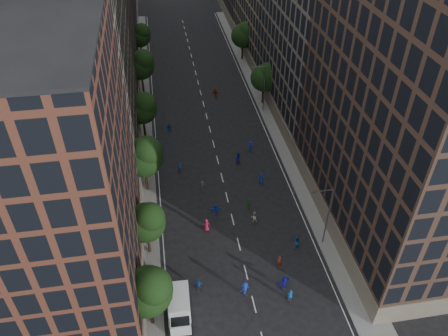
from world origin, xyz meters
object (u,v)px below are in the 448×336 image
object	(u,v)px
streetlamp_near	(327,214)
skater_1	(290,296)
skater_2	(296,243)
skater_0	(179,329)
cargo_van	(179,307)
streetlamp_far	(263,86)

from	to	relation	value
streetlamp_near	skater_1	world-z (taller)	streetlamp_near
streetlamp_near	skater_2	world-z (taller)	streetlamp_near
streetlamp_near	skater_0	world-z (taller)	streetlamp_near
skater_0	skater_2	world-z (taller)	skater_2
streetlamp_near	cargo_van	world-z (taller)	streetlamp_near
streetlamp_near	streetlamp_far	xyz separation A→B (m)	(0.00, 33.00, 0.00)
streetlamp_far	streetlamp_near	bearing A→B (deg)	-90.00
cargo_van	skater_0	xyz separation A→B (m)	(-0.28, -2.16, -0.58)
streetlamp_near	streetlamp_far	world-z (taller)	same
cargo_van	skater_2	world-z (taller)	cargo_van
streetlamp_near	skater_1	xyz separation A→B (m)	(-6.34, -7.63, -4.28)
streetlamp_far	skater_2	bearing A→B (deg)	-95.96
streetlamp_near	cargo_van	xyz separation A→B (m)	(-18.59, -7.54, -3.72)
streetlamp_near	skater_0	distance (m)	21.65
cargo_van	skater_2	distance (m)	16.78
cargo_van	streetlamp_far	bearing A→B (deg)	67.19
cargo_van	skater_1	bearing A→B (deg)	1.40
skater_0	skater_1	bearing A→B (deg)	-155.52
streetlamp_near	skater_1	bearing A→B (deg)	-129.71
streetlamp_near	skater_1	size ratio (longest dim) A/B	5.09
skater_2	cargo_van	bearing A→B (deg)	7.34
skater_1	skater_0	bearing A→B (deg)	4.88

